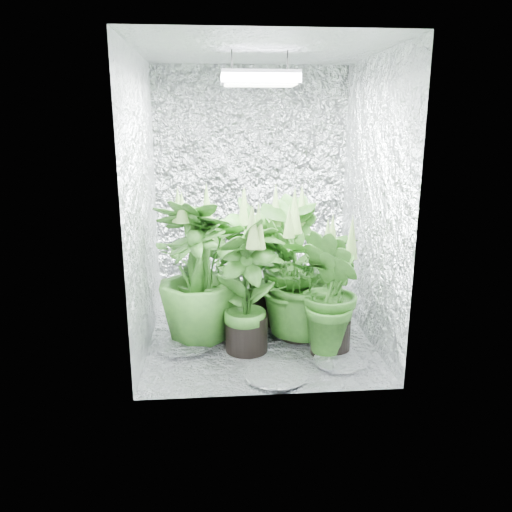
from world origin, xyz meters
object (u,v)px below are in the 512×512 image
object	(u,v)px
plant_d	(198,273)
plant_f	(246,287)
plant_b	(253,263)
grow_lamp	(260,78)
plant_a	(212,272)
plant_c	(287,265)
plant_e	(299,275)
plant_g	(332,294)
circulation_fan	(330,300)

from	to	relation	value
plant_d	plant_f	distance (m)	0.38
plant_b	grow_lamp	bearing A→B (deg)	-86.91
plant_a	grow_lamp	bearing A→B (deg)	-33.63
plant_b	plant_c	world-z (taller)	plant_c
grow_lamp	plant_d	size ratio (longest dim) A/B	0.44
grow_lamp	plant_e	bearing A→B (deg)	-1.89
plant_b	plant_e	bearing A→B (deg)	-49.14
plant_g	plant_d	bearing A→B (deg)	163.11
grow_lamp	plant_g	size ratio (longest dim) A/B	0.52
grow_lamp	plant_e	distance (m)	1.37
grow_lamp	circulation_fan	xyz separation A→B (m)	(0.62, 0.38, -1.69)
grow_lamp	plant_b	world-z (taller)	grow_lamp
plant_e	plant_a	bearing A→B (deg)	159.46
plant_c	grow_lamp	bearing A→B (deg)	-133.83
plant_c	plant_g	world-z (taller)	plant_c
plant_e	plant_g	world-z (taller)	plant_e
plant_c	plant_d	distance (m)	0.72
plant_b	plant_d	xyz separation A→B (m)	(-0.42, -0.36, 0.04)
plant_c	plant_a	bearing A→B (deg)	-177.85
plant_g	circulation_fan	distance (m)	0.75
grow_lamp	plant_e	size ratio (longest dim) A/B	0.48
grow_lamp	plant_b	distance (m)	1.39
plant_c	plant_d	size ratio (longest dim) A/B	0.96
plant_d	circulation_fan	world-z (taller)	plant_d
plant_b	plant_c	distance (m)	0.27
plant_f	plant_e	bearing A→B (deg)	24.81
plant_c	plant_b	bearing A→B (deg)	159.02
plant_g	circulation_fan	size ratio (longest dim) A/B	2.92
plant_d	plant_g	distance (m)	0.95
plant_f	plant_g	distance (m)	0.58
plant_a	plant_e	xyz separation A→B (m)	(0.62, -0.23, 0.03)
plant_g	plant_f	bearing A→B (deg)	170.48
plant_f	plant_g	bearing A→B (deg)	-9.52
grow_lamp	plant_d	xyz separation A→B (m)	(-0.44, -0.01, -1.30)
circulation_fan	plant_f	bearing A→B (deg)	-129.40
plant_e	plant_b	bearing A→B (deg)	130.86
plant_a	plant_f	size ratio (longest dim) A/B	0.96
plant_d	plant_e	size ratio (longest dim) A/B	1.08
plant_b	plant_d	size ratio (longest dim) A/B	0.94
grow_lamp	plant_b	xyz separation A→B (m)	(-0.02, 0.34, -1.35)
plant_d	plant_b	bearing A→B (deg)	40.12
plant_a	circulation_fan	world-z (taller)	plant_a
grow_lamp	plant_a	world-z (taller)	grow_lamp
plant_e	plant_f	world-z (taller)	plant_f
plant_c	circulation_fan	size ratio (longest dim) A/B	3.31
grow_lamp	plant_c	world-z (taller)	grow_lamp
plant_a	plant_d	size ratio (longest dim) A/B	0.88
plant_a	plant_g	bearing A→B (deg)	-32.46
plant_f	grow_lamp	bearing A→B (deg)	61.00
grow_lamp	plant_d	distance (m)	1.38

